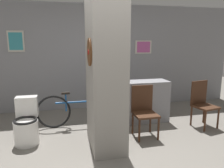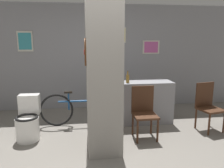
{
  "view_description": "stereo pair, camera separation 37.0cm",
  "coord_description": "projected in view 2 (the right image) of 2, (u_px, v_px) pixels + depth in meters",
  "views": [
    {
      "loc": [
        -0.59,
        -2.86,
        1.71
      ],
      "look_at": [
        0.27,
        0.87,
        0.95
      ],
      "focal_mm": 35.0,
      "sensor_mm": 36.0,
      "label": 1
    },
    {
      "loc": [
        -0.23,
        -2.92,
        1.71
      ],
      "look_at": [
        0.27,
        0.87,
        0.95
      ],
      "focal_mm": 35.0,
      "sensor_mm": 36.0,
      "label": 2
    }
  ],
  "objects": [
    {
      "name": "bottle_tall",
      "position": [
        122.0,
        76.0,
        4.43
      ],
      "size": [
        0.08,
        0.08,
        0.33
      ],
      "color": "#19598C",
      "rests_on": "counter_shelf"
    },
    {
      "name": "pillar_center",
      "position": [
        103.0,
        67.0,
        3.42
      ],
      "size": [
        0.54,
        0.95,
        2.6
      ],
      "color": "gray",
      "rests_on": "ground_plane"
    },
    {
      "name": "counter_shelf",
      "position": [
        137.0,
        102.0,
        4.58
      ],
      "size": [
        1.47,
        0.44,
        0.88
      ],
      "color": "gray",
      "rests_on": "ground_plane"
    },
    {
      "name": "chair_by_doorway",
      "position": [
        208.0,
        105.0,
        4.22
      ],
      "size": [
        0.48,
        0.48,
        0.92
      ],
      "rotation": [
        0.0,
        0.0,
        0.21
      ],
      "color": "#422616",
      "rests_on": "ground_plane"
    },
    {
      "name": "bottle_short",
      "position": [
        128.0,
        78.0,
        4.4
      ],
      "size": [
        0.07,
        0.07,
        0.25
      ],
      "color": "olive",
      "rests_on": "counter_shelf"
    },
    {
      "name": "chair_near_pillar",
      "position": [
        144.0,
        110.0,
        3.88
      ],
      "size": [
        0.41,
        0.41,
        0.92
      ],
      "rotation": [
        0.0,
        0.0,
        0.01
      ],
      "color": "#422616",
      "rests_on": "ground_plane"
    },
    {
      "name": "wall_back",
      "position": [
        93.0,
        57.0,
        5.51
      ],
      "size": [
        8.0,
        0.09,
        2.6
      ],
      "color": "gray",
      "rests_on": "ground_plane"
    },
    {
      "name": "ground_plane",
      "position": [
        102.0,
        159.0,
        3.21
      ],
      "size": [
        14.0,
        14.0,
        0.0
      ],
      "primitive_type": "plane",
      "color": "slate"
    },
    {
      "name": "toilet",
      "position": [
        28.0,
        122.0,
        3.83
      ],
      "size": [
        0.4,
        0.56,
        0.76
      ],
      "color": "white",
      "rests_on": "ground_plane"
    },
    {
      "name": "bicycle",
      "position": [
        81.0,
        108.0,
        4.47
      ],
      "size": [
        1.65,
        0.42,
        0.72
      ],
      "color": "black",
      "rests_on": "ground_plane"
    }
  ]
}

